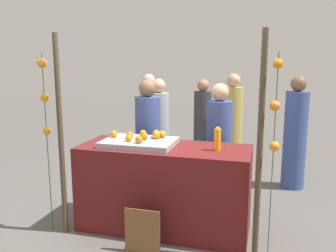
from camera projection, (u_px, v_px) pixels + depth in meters
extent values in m
plane|color=#565451|center=(164.00, 227.00, 4.02)|extent=(24.00, 24.00, 0.00)
cube|color=#5B1919|center=(164.00, 187.00, 3.93)|extent=(1.86, 0.74, 0.94)
cube|color=#9EA0A5|center=(139.00, 142.00, 3.90)|extent=(0.78, 0.57, 0.06)
sphere|color=orange|center=(162.00, 134.00, 4.01)|extent=(0.08, 0.08, 0.08)
sphere|color=orange|center=(139.00, 139.00, 3.73)|extent=(0.08, 0.08, 0.08)
sphere|color=orange|center=(157.00, 135.00, 3.94)|extent=(0.09, 0.09, 0.09)
sphere|color=orange|center=(129.00, 138.00, 3.82)|extent=(0.07, 0.07, 0.07)
sphere|color=orange|center=(130.00, 135.00, 3.94)|extent=(0.08, 0.08, 0.08)
sphere|color=orange|center=(156.00, 134.00, 4.02)|extent=(0.09, 0.09, 0.09)
sphere|color=orange|center=(114.00, 134.00, 4.02)|extent=(0.08, 0.08, 0.08)
sphere|color=orange|center=(145.00, 136.00, 3.91)|extent=(0.07, 0.07, 0.07)
sphere|color=orange|center=(143.00, 133.00, 4.06)|extent=(0.08, 0.08, 0.08)
cylinder|color=orange|center=(217.00, 140.00, 3.65)|extent=(0.07, 0.07, 0.23)
cylinder|color=yellow|center=(218.00, 128.00, 3.63)|extent=(0.04, 0.04, 0.02)
cube|color=brown|center=(142.00, 232.00, 3.42)|extent=(0.36, 0.01, 0.47)
cube|color=black|center=(143.00, 232.00, 3.43)|extent=(0.34, 0.02, 0.44)
cylinder|color=#384C8C|center=(148.00, 150.00, 4.63)|extent=(0.33, 0.33, 1.40)
sphere|color=brown|center=(147.00, 88.00, 4.48)|extent=(0.22, 0.22, 0.22)
cylinder|color=#384C8C|center=(218.00, 156.00, 4.42)|extent=(0.32, 0.32, 1.38)
sphere|color=tan|center=(220.00, 92.00, 4.27)|extent=(0.21, 0.21, 0.21)
cylinder|color=#99999E|center=(159.00, 137.00, 5.49)|extent=(0.32, 0.32, 1.37)
sphere|color=tan|center=(159.00, 86.00, 5.35)|extent=(0.21, 0.21, 0.21)
cylinder|color=#333338|center=(202.00, 129.00, 6.23)|extent=(0.31, 0.31, 1.33)
sphere|color=#A87A59|center=(203.00, 85.00, 6.08)|extent=(0.21, 0.21, 0.21)
cylinder|color=tan|center=(232.00, 130.00, 5.92)|extent=(0.33, 0.33, 1.43)
sphere|color=tan|center=(234.00, 80.00, 5.76)|extent=(0.22, 0.22, 0.22)
cylinder|color=#384C8C|center=(295.00, 140.00, 5.15)|extent=(0.33, 0.33, 1.42)
sphere|color=brown|center=(299.00, 84.00, 5.00)|extent=(0.22, 0.22, 0.22)
cylinder|color=tan|center=(149.00, 126.00, 6.36)|extent=(0.33, 0.33, 1.41)
sphere|color=beige|center=(149.00, 80.00, 6.21)|extent=(0.22, 0.22, 0.22)
cylinder|color=#473828|center=(61.00, 137.00, 3.70)|extent=(0.06, 0.06, 2.14)
cylinder|color=#473828|center=(260.00, 151.00, 3.16)|extent=(0.06, 0.06, 2.14)
cylinder|color=#2D4C23|center=(47.00, 146.00, 3.77)|extent=(0.01, 0.01, 1.94)
sphere|color=orange|center=(42.00, 63.00, 3.62)|extent=(0.10, 0.10, 0.10)
sphere|color=orange|center=(45.00, 98.00, 3.67)|extent=(0.09, 0.09, 0.09)
sphere|color=orange|center=(47.00, 131.00, 3.73)|extent=(0.08, 0.08, 0.08)
cylinder|color=#2D4C23|center=(273.00, 164.00, 3.11)|extent=(0.01, 0.01, 1.94)
sphere|color=orange|center=(278.00, 64.00, 2.95)|extent=(0.08, 0.08, 0.08)
sphere|color=orange|center=(275.00, 106.00, 3.02)|extent=(0.09, 0.09, 0.09)
sphere|color=orange|center=(274.00, 146.00, 3.08)|extent=(0.09, 0.09, 0.09)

